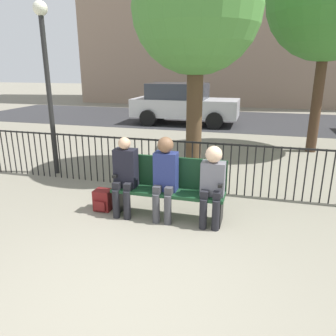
% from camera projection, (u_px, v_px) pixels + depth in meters
% --- Properties ---
extents(ground_plane, '(80.00, 80.00, 0.00)m').
position_uv_depth(ground_plane, '(117.00, 297.00, 3.32)').
color(ground_plane, gray).
extents(park_bench, '(1.72, 0.45, 0.92)m').
position_uv_depth(park_bench, '(169.00, 186.00, 5.02)').
color(park_bench, '#14381E').
rests_on(park_bench, ground).
extents(seated_person_0, '(0.34, 0.39, 1.23)m').
position_uv_depth(seated_person_0, '(125.00, 173.00, 5.02)').
color(seated_person_0, black).
rests_on(seated_person_0, ground).
extents(seated_person_1, '(0.34, 0.39, 1.27)m').
position_uv_depth(seated_person_1, '(165.00, 174.00, 4.85)').
color(seated_person_1, '#3D3D42').
rests_on(seated_person_1, ground).
extents(seated_person_2, '(0.34, 0.39, 1.18)m').
position_uv_depth(seated_person_2, '(212.00, 181.00, 4.68)').
color(seated_person_2, black).
rests_on(seated_person_2, ground).
extents(backpack, '(0.27, 0.28, 0.34)m').
position_uv_depth(backpack, '(103.00, 200.00, 5.32)').
color(backpack, maroon).
rests_on(backpack, ground).
extents(fence_railing, '(9.01, 0.03, 0.95)m').
position_uv_depth(fence_railing, '(185.00, 161.00, 6.07)').
color(fence_railing, black).
rests_on(fence_railing, ground).
extents(tree_0, '(2.55, 2.55, 4.61)m').
position_uv_depth(tree_0, '(197.00, 9.00, 6.31)').
color(tree_0, '#4C3823').
rests_on(tree_0, ground).
extents(lamp_post, '(0.28, 0.28, 3.45)m').
position_uv_depth(lamp_post, '(46.00, 64.00, 6.54)').
color(lamp_post, black).
rests_on(lamp_post, ground).
extents(street_surface, '(24.00, 6.00, 0.01)m').
position_uv_depth(street_surface, '(229.00, 120.00, 14.36)').
color(street_surface, '#2B2B2D').
rests_on(street_surface, ground).
extents(parked_car_0, '(4.20, 1.94, 1.62)m').
position_uv_depth(parked_car_0, '(183.00, 103.00, 13.14)').
color(parked_car_0, '#B7B7BC').
rests_on(parked_car_0, ground).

